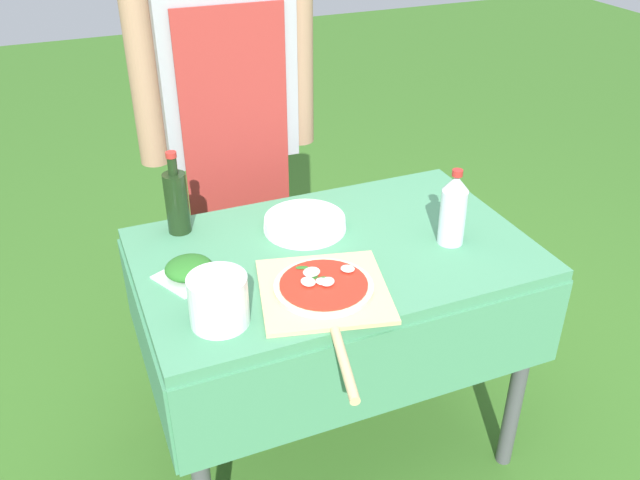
% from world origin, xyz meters
% --- Properties ---
extents(ground_plane, '(12.00, 12.00, 0.00)m').
position_xyz_m(ground_plane, '(0.00, 0.00, 0.00)').
color(ground_plane, '#386B23').
extents(prep_table, '(1.15, 0.73, 0.79)m').
position_xyz_m(prep_table, '(0.00, 0.00, 0.68)').
color(prep_table, '#478960').
rests_on(prep_table, ground).
extents(person_cook, '(0.63, 0.22, 1.69)m').
position_xyz_m(person_cook, '(-0.12, 0.68, 1.00)').
color(person_cook, '#70604C').
rests_on(person_cook, ground).
extents(pizza_on_peel, '(0.40, 0.60, 0.05)m').
position_xyz_m(pizza_on_peel, '(-0.12, -0.20, 0.81)').
color(pizza_on_peel, '#D1B27F').
rests_on(pizza_on_peel, prep_table).
extents(oil_bottle, '(0.07, 0.07, 0.26)m').
position_xyz_m(oil_bottle, '(-0.39, 0.27, 0.90)').
color(oil_bottle, black).
rests_on(oil_bottle, prep_table).
extents(water_bottle, '(0.08, 0.08, 0.23)m').
position_xyz_m(water_bottle, '(0.33, -0.09, 0.90)').
color(water_bottle, silver).
rests_on(water_bottle, prep_table).
extents(herb_container, '(0.20, 0.20, 0.05)m').
position_xyz_m(herb_container, '(-0.42, 0.02, 0.82)').
color(herb_container, silver).
rests_on(herb_container, prep_table).
extents(mixing_tub, '(0.15, 0.15, 0.13)m').
position_xyz_m(mixing_tub, '(-0.40, -0.21, 0.86)').
color(mixing_tub, silver).
rests_on(mixing_tub, prep_table).
extents(plate_stack, '(0.25, 0.25, 0.04)m').
position_xyz_m(plate_stack, '(-0.04, 0.14, 0.81)').
color(plate_stack, white).
rests_on(plate_stack, prep_table).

